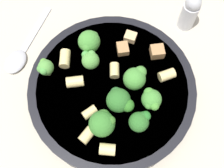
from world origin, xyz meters
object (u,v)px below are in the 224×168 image
(broccoli_floret_6, at_px, (89,42))
(broccoli_floret_3, at_px, (45,68))
(rigatoni_5, at_px, (65,59))
(pepper_shaker, at_px, (190,12))
(broccoli_floret_0, at_px, (119,100))
(broccoli_floret_7, at_px, (151,99))
(rigatoni_6, at_px, (167,75))
(broccoli_floret_1, at_px, (140,121))
(chicken_chunk_0, at_px, (157,52))
(pasta_bowl, at_px, (112,90))
(rigatoni_2, at_px, (90,112))
(broccoli_floret_5, at_px, (135,78))
(chicken_chunk_1, at_px, (130,37))
(broccoli_floret_2, at_px, (102,123))
(rigatoni_4, at_px, (115,70))
(rigatoni_3, at_px, (87,135))
(rigatoni_1, at_px, (75,82))
(chicken_chunk_2, at_px, (123,49))
(rigatoni_0, at_px, (107,149))
(spoon, at_px, (21,53))
(broccoli_floret_4, at_px, (90,60))

(broccoli_floret_6, bearing_deg, broccoli_floret_3, -72.14)
(rigatoni_5, xyz_separation_m, pepper_shaker, (-0.03, 0.24, -0.01))
(broccoli_floret_0, xyz_separation_m, broccoli_floret_7, (0.01, 0.05, 0.00))
(rigatoni_6, bearing_deg, broccoli_floret_3, -108.44)
(broccoli_floret_1, bearing_deg, chicken_chunk_0, 147.46)
(pasta_bowl, bearing_deg, rigatoni_2, -53.71)
(broccoli_floret_5, xyz_separation_m, chicken_chunk_1, (-0.08, 0.02, -0.02))
(chicken_chunk_0, bearing_deg, chicken_chunk_1, -141.25)
(broccoli_floret_2, height_order, rigatoni_4, broccoli_floret_2)
(broccoli_floret_0, bearing_deg, broccoli_floret_1, 28.47)
(rigatoni_2, bearing_deg, broccoli_floret_2, 28.26)
(chicken_chunk_0, bearing_deg, broccoli_floret_1, -32.54)
(broccoli_floret_5, xyz_separation_m, rigatoni_3, (0.06, -0.10, -0.01))
(pasta_bowl, relative_size, broccoli_floret_6, 6.45)
(broccoli_floret_7, distance_m, rigatoni_1, 0.12)
(pasta_bowl, bearing_deg, chicken_chunk_1, 143.73)
(broccoli_floret_0, height_order, broccoli_floret_1, broccoli_floret_0)
(pasta_bowl, distance_m, broccoli_floret_1, 0.08)
(broccoli_floret_0, height_order, rigatoni_4, broccoli_floret_0)
(chicken_chunk_2, bearing_deg, pepper_shaker, 106.16)
(broccoli_floret_0, bearing_deg, pasta_bowl, -178.48)
(broccoli_floret_3, relative_size, rigatoni_0, 1.58)
(broccoli_floret_0, relative_size, chicken_chunk_2, 1.97)
(broccoli_floret_0, bearing_deg, chicken_chunk_2, 158.93)
(broccoli_floret_6, bearing_deg, rigatoni_6, 50.50)
(rigatoni_5, distance_m, chicken_chunk_1, 0.12)
(rigatoni_3, xyz_separation_m, rigatoni_5, (-0.13, -0.00, 0.00))
(rigatoni_3, distance_m, chicken_chunk_0, 0.18)
(rigatoni_6, bearing_deg, broccoli_floret_2, -67.92)
(broccoli_floret_7, xyz_separation_m, spoon, (-0.17, -0.19, -0.06))
(broccoli_floret_1, bearing_deg, rigatoni_4, -173.79)
(rigatoni_6, distance_m, pepper_shaker, 0.14)
(broccoli_floret_0, xyz_separation_m, chicken_chunk_2, (-0.09, 0.04, -0.02))
(chicken_chunk_1, bearing_deg, rigatoni_2, -42.82)
(rigatoni_3, height_order, rigatoni_6, same)
(broccoli_floret_6, bearing_deg, rigatoni_3, -16.80)
(broccoli_floret_7, height_order, rigatoni_2, broccoli_floret_7)
(rigatoni_4, relative_size, rigatoni_5, 0.82)
(broccoli_floret_7, xyz_separation_m, rigatoni_5, (-0.11, -0.11, -0.02))
(broccoli_floret_7, distance_m, rigatoni_0, 0.10)
(spoon, bearing_deg, chicken_chunk_2, 68.50)
(broccoli_floret_7, distance_m, rigatoni_6, 0.06)
(rigatoni_1, height_order, pepper_shaker, pepper_shaker)
(broccoli_floret_1, bearing_deg, broccoli_floret_4, -159.62)
(rigatoni_2, bearing_deg, chicken_chunk_0, 116.95)
(pasta_bowl, height_order, chicken_chunk_2, chicken_chunk_2)
(broccoli_floret_4, relative_size, rigatoni_3, 1.46)
(pepper_shaker, bearing_deg, chicken_chunk_0, -54.00)
(broccoli_floret_5, xyz_separation_m, pepper_shaker, (-0.10, 0.14, -0.02))
(broccoli_floret_0, relative_size, broccoli_floret_3, 1.18)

